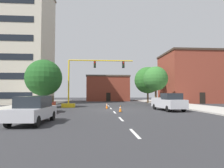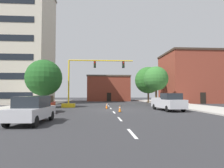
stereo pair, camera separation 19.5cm
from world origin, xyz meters
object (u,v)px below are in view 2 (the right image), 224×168
Objects in this scene: sedan_red_near_left at (43,104)px; traffic_cone_roadside_a at (107,106)px; tree_right_mid at (156,79)px; sedan_silver_mid_left at (32,110)px; traffic_cone_roadside_b at (120,109)px; traffic_signal_gantry at (78,91)px; pickup_truck_silver at (168,102)px; tree_right_far at (148,80)px; tree_left_near at (44,78)px.

traffic_cone_roadside_a is (6.72, 4.76, -0.53)m from sedan_red_near_left.
tree_right_mid reaches higher than sedan_silver_mid_left.
traffic_signal_gantry is at bearing 123.13° from traffic_cone_roadside_b.
sedan_red_near_left is 7.93m from traffic_cone_roadside_b.
tree_right_mid is 22.02m from sedan_red_near_left.
traffic_cone_roadside_a is at bearing 154.68° from pickup_truck_silver.
traffic_signal_gantry reaches higher than sedan_red_near_left.
sedan_red_near_left is (-16.34, -21.11, -3.97)m from tree_right_far.
tree_right_mid is at bearing 60.58° from traffic_cone_roadside_b.
tree_left_near is (-4.68, -0.64, 1.84)m from traffic_signal_gantry.
sedan_red_near_left is 7.69m from sedan_silver_mid_left.
tree_right_mid reaches higher than traffic_cone_roadside_a.
tree_right_mid is 0.90× the size of tree_right_far.
pickup_truck_silver is (15.53, -5.72, -3.17)m from tree_left_near.
sedan_red_near_left reaches higher than traffic_cone_roadside_a.
tree_right_far is 23.19m from traffic_cone_roadside_b.
pickup_truck_silver is 1.21× the size of sedan_red_near_left.
tree_right_mid reaches higher than traffic_signal_gantry.
tree_right_far is at bearing 44.39° from traffic_signal_gantry.
tree_right_mid is 1.50× the size of sedan_silver_mid_left.
traffic_signal_gantry is at bearing -153.39° from tree_right_mid.
tree_right_far is 32.62m from sedan_silver_mid_left.
pickup_truck_silver is at bearing 14.72° from traffic_cone_roadside_b.
tree_left_near is 1.20× the size of pickup_truck_silver.
sedan_silver_mid_left is (-1.45, -15.42, -1.42)m from traffic_signal_gantry.
traffic_cone_roadside_a is at bearing -120.46° from tree_right_far.
tree_left_near reaches higher than sedan_silver_mid_left.
tree_left_near is at bearing 159.78° from pickup_truck_silver.
traffic_cone_roadside_b is (7.92, -0.01, -0.53)m from sedan_red_near_left.
tree_right_mid is at bearing 26.61° from traffic_signal_gantry.
traffic_cone_roadside_a is 1.00× the size of traffic_cone_roadside_b.
tree_right_far is at bearing 52.26° from sedan_red_near_left.
tree_right_far is 10.49× the size of traffic_cone_roadside_b.
traffic_signal_gantry is 2.20× the size of sedan_silver_mid_left.
tree_left_near is 15.48m from sedan_silver_mid_left.
tree_right_far reaches higher than tree_left_near.
tree_left_near is 9.07× the size of traffic_cone_roadside_a.
sedan_red_near_left is at bearing 179.90° from traffic_cone_roadside_b.
traffic_signal_gantry reaches higher than traffic_cone_roadside_a.
pickup_truck_silver is at bearing -97.87° from tree_right_far.
sedan_silver_mid_left is at bearing -123.78° from tree_right_mid.
pickup_truck_silver is (10.84, -6.36, -1.33)m from traffic_signal_gantry.
sedan_silver_mid_left is (3.23, -14.78, -3.26)m from tree_left_near.
sedan_silver_mid_left is at bearing -117.62° from tree_right_far.
tree_right_far is at bearing 82.13° from pickup_truck_silver.
traffic_signal_gantry is at bearing -135.61° from tree_right_far.
traffic_signal_gantry is at bearing 70.44° from sedan_red_near_left.
sedan_red_near_left is (-2.79, -7.85, -1.42)m from traffic_signal_gantry.
traffic_cone_roadside_a is at bearing -15.88° from tree_left_near.
sedan_silver_mid_left is 10.04m from traffic_cone_roadside_b.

